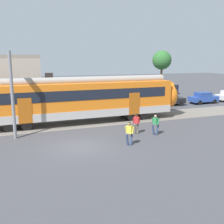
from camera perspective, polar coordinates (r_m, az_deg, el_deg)
ground_plane at (r=18.22m, az=-7.05°, el=-7.54°), size 160.00×160.00×0.00m
pedestrian_yellow at (r=18.20m, az=3.85°, el=-4.24°), size 0.70×0.50×1.67m
pedestrian_red at (r=21.03m, az=5.32°, el=-2.20°), size 0.67×0.50×1.67m
pedestrian_green at (r=20.92m, az=9.48°, el=-2.31°), size 0.71×0.53×1.67m
parked_car_black at (r=34.76m, az=12.32°, el=2.66°), size 4.08×1.92×1.54m
parked_car_blue at (r=37.71m, az=19.26°, el=2.95°), size 4.03×1.81×1.54m
catenary_gantry at (r=23.70m, az=-21.15°, el=6.82°), size 0.24×6.64×6.53m
street_tree_right at (r=42.47m, az=10.81°, el=10.96°), size 2.97×2.97×7.28m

